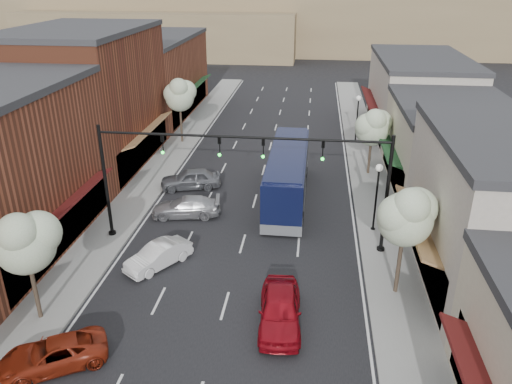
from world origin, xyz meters
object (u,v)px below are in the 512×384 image
(tree_left_near, at_px, (25,240))
(tree_left_far, at_px, (180,94))
(lamp_post_near, at_px, (377,187))
(parked_car_a, at_px, (53,354))
(signal_mast_left, at_px, (144,167))
(tree_right_near, at_px, (407,215))
(lamp_post_far, at_px, (358,111))
(parked_car_d, at_px, (191,179))
(red_hatchback, at_px, (280,309))
(parked_car_b, at_px, (158,256))
(tree_right_far, at_px, (373,126))
(parked_car_c, at_px, (186,207))
(signal_mast_right, at_px, (344,176))
(coach_bus, at_px, (288,174))

(tree_left_near, bearing_deg, tree_left_far, 90.00)
(lamp_post_near, xyz_separation_m, parked_car_a, (-14.00, -13.25, -2.41))
(signal_mast_left, bearing_deg, lamp_post_near, 10.56)
(signal_mast_left, height_order, tree_right_near, signal_mast_left)
(tree_left_near, relative_size, lamp_post_far, 1.28)
(lamp_post_near, distance_m, parked_car_a, 19.42)
(tree_left_far, relative_size, parked_car_d, 1.40)
(red_hatchback, xyz_separation_m, parked_car_a, (-8.93, -3.73, -0.21))
(tree_right_near, relative_size, lamp_post_far, 1.34)
(red_hatchback, bearing_deg, parked_car_d, 114.37)
(lamp_post_far, distance_m, parked_car_b, 25.97)
(red_hatchback, bearing_deg, tree_right_far, 70.26)
(lamp_post_far, distance_m, parked_car_c, 20.77)
(lamp_post_near, xyz_separation_m, parked_car_b, (-12.00, -5.41, -2.37))
(signal_mast_right, xyz_separation_m, parked_car_d, (-10.59, 7.71, -3.87))
(lamp_post_near, distance_m, coach_bus, 7.08)
(parked_car_a, bearing_deg, tree_left_far, 154.49)
(tree_right_near, relative_size, parked_car_c, 1.33)
(lamp_post_near, bearing_deg, parked_car_c, 176.63)
(signal_mast_right, bearing_deg, red_hatchback, -112.42)
(tree_left_near, height_order, red_hatchback, tree_left_near)
(tree_right_far, distance_m, parked_car_c, 15.65)
(lamp_post_far, bearing_deg, parked_car_a, -114.48)
(tree_left_far, bearing_deg, lamp_post_near, -43.89)
(tree_right_near, height_order, red_hatchback, tree_right_near)
(coach_bus, distance_m, parked_car_c, 7.41)
(tree_right_near, height_order, lamp_post_far, tree_right_near)
(tree_right_far, height_order, tree_left_near, tree_left_near)
(signal_mast_right, relative_size, parked_car_d, 1.87)
(parked_car_c, bearing_deg, parked_car_b, -8.43)
(tree_right_near, bearing_deg, tree_left_far, 127.04)
(lamp_post_near, height_order, parked_car_d, lamp_post_near)
(lamp_post_near, bearing_deg, tree_left_near, -146.67)
(signal_mast_right, relative_size, tree_right_far, 1.51)
(signal_mast_left, relative_size, tree_left_far, 1.34)
(signal_mast_right, bearing_deg, tree_right_near, -56.09)
(coach_bus, bearing_deg, signal_mast_left, -139.18)
(lamp_post_far, height_order, coach_bus, lamp_post_far)
(parked_car_b, bearing_deg, parked_car_a, -69.15)
(tree_left_far, relative_size, parked_car_c, 1.37)
(tree_left_far, xyz_separation_m, red_hatchback, (10.98, -24.95, -3.81))
(parked_car_c, bearing_deg, tree_left_near, -28.22)
(tree_left_far, relative_size, lamp_post_near, 1.38)
(tree_left_near, xyz_separation_m, parked_car_b, (4.05, 5.15, -3.58))
(signal_mast_left, distance_m, tree_left_far, 18.14)
(lamp_post_far, relative_size, parked_car_c, 0.99)
(tree_left_near, bearing_deg, lamp_post_near, 33.33)
(red_hatchback, bearing_deg, lamp_post_far, 76.13)
(parked_car_c, bearing_deg, parked_car_d, -178.76)
(coach_bus, relative_size, parked_car_c, 2.60)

